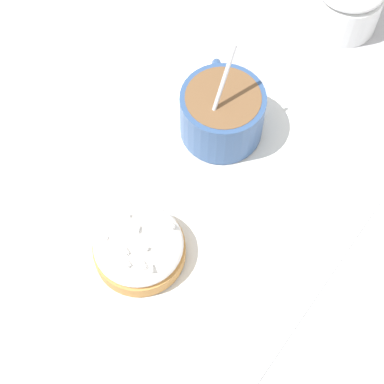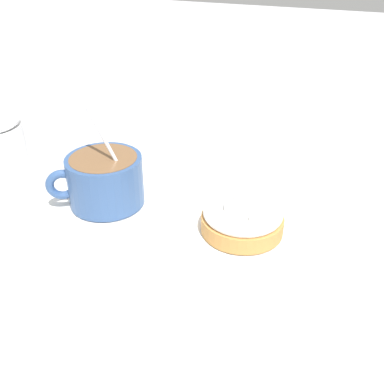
{
  "view_description": "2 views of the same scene",
  "coord_description": "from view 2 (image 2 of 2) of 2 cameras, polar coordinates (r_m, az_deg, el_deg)",
  "views": [
    {
      "loc": [
        0.25,
        0.15,
        0.55
      ],
      "look_at": [
        0.01,
        0.01,
        0.03
      ],
      "focal_mm": 60.0,
      "sensor_mm": 36.0,
      "label": 1
    },
    {
      "loc": [
        0.17,
        -0.37,
        0.27
      ],
      "look_at": [
        0.02,
        0.0,
        0.03
      ],
      "focal_mm": 42.0,
      "sensor_mm": 36.0,
      "label": 2
    }
  ],
  "objects": [
    {
      "name": "coffee_cup",
      "position": [
        0.5,
        -11.09,
        1.71
      ],
      "size": [
        0.1,
        0.08,
        0.12
      ],
      "color": "#335184",
      "rests_on": "paper_napkin"
    },
    {
      "name": "ground_plane",
      "position": [
        0.49,
        -2.25,
        -2.78
      ],
      "size": [
        3.0,
        3.0,
        0.0
      ],
      "primitive_type": "plane",
      "color": "#B2B2B7"
    },
    {
      "name": "paper_napkin",
      "position": [
        0.49,
        -2.25,
        -2.63
      ],
      "size": [
        0.33,
        0.33,
        0.0
      ],
      "color": "white",
      "rests_on": "ground_plane"
    },
    {
      "name": "frosted_pastry",
      "position": [
        0.46,
        6.45,
        -3.03
      ],
      "size": [
        0.08,
        0.08,
        0.04
      ],
      "color": "#C18442",
      "rests_on": "paper_napkin"
    }
  ]
}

